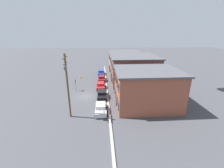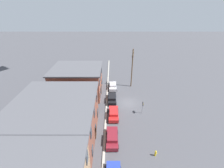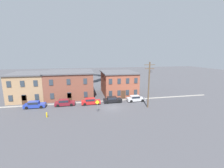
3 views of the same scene
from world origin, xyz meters
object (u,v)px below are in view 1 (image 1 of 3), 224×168
(car_blue, at_px, (101,72))
(utility_pole, at_px, (67,83))
(car_red, at_px, (101,85))
(caution_sign, at_px, (75,83))
(fire_hydrant, at_px, (80,77))
(car_silver, at_px, (101,108))
(car_maroon, at_px, (102,78))
(car_black, at_px, (102,94))

(car_blue, height_order, utility_pole, utility_pole)
(car_red, height_order, caution_sign, caution_sign)
(caution_sign, distance_m, fire_hydrant, 9.59)
(car_red, height_order, fire_hydrant, car_red)
(car_red, bearing_deg, car_silver, 0.48)
(caution_sign, bearing_deg, car_red, 100.12)
(car_red, height_order, utility_pole, utility_pole)
(car_red, bearing_deg, car_maroon, 177.42)
(car_blue, distance_m, car_silver, 23.32)
(car_black, bearing_deg, caution_sign, -125.47)
(car_blue, xyz_separation_m, car_red, (12.20, -0.11, 0.00))
(caution_sign, bearing_deg, car_silver, 29.55)
(utility_pole, bearing_deg, car_blue, 168.86)
(fire_hydrant, bearing_deg, utility_pole, 3.21)
(fire_hydrant, bearing_deg, caution_sign, 1.39)
(car_blue, xyz_separation_m, car_maroon, (6.31, 0.15, 0.00))
(car_maroon, height_order, car_black, same)
(car_blue, relative_size, car_maroon, 1.00)
(car_blue, relative_size, car_black, 1.00)
(car_black, bearing_deg, fire_hydrant, -155.77)
(car_black, relative_size, caution_sign, 1.60)
(car_red, distance_m, fire_hydrant, 10.32)
(car_silver, xyz_separation_m, fire_hydrant, (-19.60, -5.96, -0.27))
(car_maroon, bearing_deg, caution_sign, -40.58)
(car_silver, bearing_deg, car_maroon, 179.42)
(car_red, distance_m, caution_sign, 5.83)
(fire_hydrant, bearing_deg, car_silver, 16.92)
(car_red, distance_m, car_silver, 11.12)
(car_silver, xyz_separation_m, utility_pole, (1.15, -4.80, 4.84))
(car_black, bearing_deg, car_maroon, -179.79)
(car_blue, relative_size, car_silver, 1.00)
(car_blue, relative_size, utility_pole, 0.44)
(car_red, bearing_deg, utility_pole, -20.99)
(car_black, distance_m, fire_hydrant, 15.06)
(caution_sign, distance_m, utility_pole, 11.91)
(car_black, distance_m, car_silver, 5.88)
(car_maroon, height_order, utility_pole, utility_pole)
(utility_pole, relative_size, fire_hydrant, 10.39)
(car_red, relative_size, utility_pole, 0.44)
(car_blue, xyz_separation_m, car_silver, (23.32, -0.02, 0.00))
(car_red, xyz_separation_m, utility_pole, (12.27, -4.71, 4.84))
(car_blue, relative_size, car_red, 1.00)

